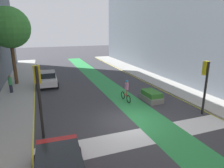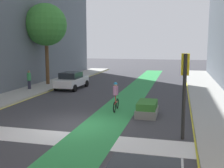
# 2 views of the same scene
# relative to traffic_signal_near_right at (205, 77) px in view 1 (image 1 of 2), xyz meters

# --- Properties ---
(ground_plane) EXTENTS (120.00, 120.00, 0.00)m
(ground_plane) POSITION_rel_traffic_signal_near_right_xyz_m (-5.43, 0.64, -2.68)
(ground_plane) COLOR #38383D
(bike_lane_paint) EXTENTS (2.40, 60.00, 0.01)m
(bike_lane_paint) POSITION_rel_traffic_signal_near_right_xyz_m (-4.01, 0.64, -2.68)
(bike_lane_paint) COLOR #2D8C47
(bike_lane_paint) RESTS_ON ground_plane
(crosswalk_band) EXTENTS (12.00, 1.80, 0.01)m
(crosswalk_band) POSITION_rel_traffic_signal_near_right_xyz_m (-5.43, -1.36, -2.68)
(crosswalk_band) COLOR silver
(crosswalk_band) RESTS_ON ground_plane
(sidewalk_left) EXTENTS (3.00, 60.00, 0.15)m
(sidewalk_left) POSITION_rel_traffic_signal_near_right_xyz_m (-12.93, 0.64, -2.61)
(sidewalk_left) COLOR #9E9E99
(sidewalk_left) RESTS_ON ground_plane
(curb_stripe_left) EXTENTS (0.16, 60.00, 0.01)m
(curb_stripe_left) POSITION_rel_traffic_signal_near_right_xyz_m (-11.43, 0.64, -2.68)
(curb_stripe_left) COLOR yellow
(curb_stripe_left) RESTS_ON ground_plane
(sidewalk_right) EXTENTS (3.00, 60.00, 0.15)m
(sidewalk_right) POSITION_rel_traffic_signal_near_right_xyz_m (2.07, 0.64, -2.61)
(sidewalk_right) COLOR #9E9E99
(sidewalk_right) RESTS_ON ground_plane
(curb_stripe_right) EXTENTS (0.16, 60.00, 0.01)m
(curb_stripe_right) POSITION_rel_traffic_signal_near_right_xyz_m (0.57, 0.64, -2.68)
(curb_stripe_right) COLOR yellow
(curb_stripe_right) RESTS_ON ground_plane
(traffic_signal_near_right) EXTENTS (0.35, 0.52, 3.80)m
(traffic_signal_near_right) POSITION_rel_traffic_signal_near_right_xyz_m (0.00, 0.00, 0.00)
(traffic_signal_near_right) COLOR black
(traffic_signal_near_right) RESTS_ON ground_plane
(traffic_signal_near_left) EXTENTS (0.35, 0.52, 4.10)m
(traffic_signal_near_left) POSITION_rel_traffic_signal_near_right_xyz_m (-10.83, 0.59, 0.20)
(traffic_signal_near_left) COLOR black
(traffic_signal_near_left) RESTS_ON ground_plane
(car_white_left_far) EXTENTS (2.12, 4.25, 1.57)m
(car_white_left_far) POSITION_rel_traffic_signal_near_right_xyz_m (-10.02, 11.46, -1.88)
(car_white_left_far) COLOR silver
(car_white_left_far) RESTS_ON ground_plane
(cyclist_in_lane) EXTENTS (0.32, 1.73, 1.86)m
(cyclist_in_lane) POSITION_rel_traffic_signal_near_right_xyz_m (-4.07, 4.16, -1.71)
(cyclist_in_lane) COLOR black
(cyclist_in_lane) RESTS_ON ground_plane
(pedestrian_sidewalk_left_a) EXTENTS (0.34, 0.34, 1.66)m
(pedestrian_sidewalk_left_a) POSITION_rel_traffic_signal_near_right_xyz_m (-13.39, 9.66, -1.69)
(pedestrian_sidewalk_left_a) COLOR #262638
(pedestrian_sidewalk_left_a) RESTS_ON sidewalk_left
(street_tree_near) EXTENTS (4.15, 4.15, 7.97)m
(street_tree_near) POSITION_rel_traffic_signal_near_right_xyz_m (-13.22, 12.91, 3.34)
(street_tree_near) COLOR brown
(street_tree_near) RESTS_ON sidewalk_left
(median_planter) EXTENTS (1.20, 2.05, 0.85)m
(median_planter) POSITION_rel_traffic_signal_near_right_xyz_m (-2.01, 3.51, -2.28)
(median_planter) COLOR slate
(median_planter) RESTS_ON ground_plane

